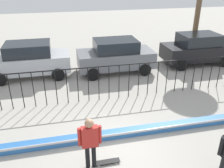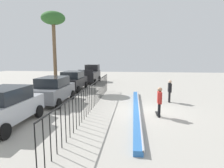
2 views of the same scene
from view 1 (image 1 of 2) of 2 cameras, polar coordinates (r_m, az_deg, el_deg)
The scene contains 8 objects.
ground_plane at distance 8.40m, azimuth 1.05°, elevation -14.50°, with size 60.00×60.00×0.00m, color #ADA89E.
bowl_coping_ledge at distance 8.71m, azimuth 0.24°, elevation -11.82°, with size 11.00×0.41×0.27m.
perimeter_fence at distance 10.66m, azimuth -3.18°, elevation 1.10°, with size 14.04×0.04×1.63m.
skateboarder at distance 7.07m, azimuth -5.25°, elevation -12.91°, with size 0.68×0.26×1.69m.
skateboard at distance 7.77m, azimuth -1.19°, elevation -17.91°, with size 0.80×0.20×0.07m.
parked_car_silver at distance 13.97m, azimuth -18.97°, elevation 5.49°, with size 4.30×2.12×1.90m.
parked_car_gray at distance 13.85m, azimuth 0.85°, elevation 6.72°, with size 4.30×2.12×1.90m.
parked_car_black at distance 16.09m, azimuth 19.58°, elevation 7.91°, with size 4.30×2.12×1.90m.
Camera 1 is at (-1.58, -6.27, 5.37)m, focal length 38.65 mm.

